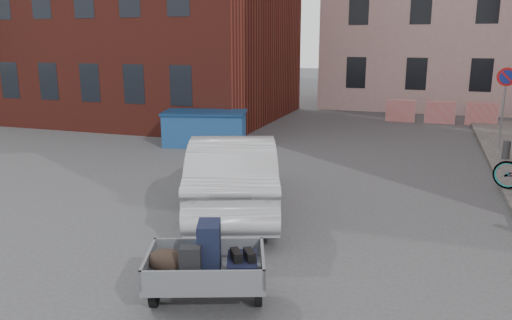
% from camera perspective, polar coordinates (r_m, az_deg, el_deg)
% --- Properties ---
extents(ground, '(120.00, 120.00, 0.00)m').
position_cam_1_polar(ground, '(9.98, -3.73, -7.68)').
color(ground, '#38383A').
rests_on(ground, ground).
extents(far_building, '(6.00, 6.00, 8.00)m').
position_cam_1_polar(far_building, '(38.65, -19.24, 13.29)').
color(far_building, maroon).
rests_on(far_building, ground).
extents(no_parking_sign, '(0.60, 0.09, 2.65)m').
position_cam_1_polar(no_parking_sign, '(18.28, 26.58, 7.07)').
color(no_parking_sign, gray).
rests_on(no_parking_sign, sidewalk).
extents(barriers, '(4.70, 0.18, 1.00)m').
position_cam_1_polar(barriers, '(23.78, 20.28, 5.12)').
color(barriers, red).
rests_on(barriers, ground).
extents(trailer, '(1.88, 1.98, 1.20)m').
position_cam_1_polar(trailer, '(7.00, -5.86, -11.84)').
color(trailer, black).
rests_on(trailer, ground).
extents(dumpster, '(3.16, 2.17, 1.21)m').
position_cam_1_polar(dumpster, '(17.72, -5.86, 3.65)').
color(dumpster, navy).
rests_on(dumpster, ground).
extents(silver_car, '(3.39, 5.28, 1.64)m').
position_cam_1_polar(silver_car, '(10.82, -2.64, -1.42)').
color(silver_car, '#A5A7AC').
rests_on(silver_car, ground).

